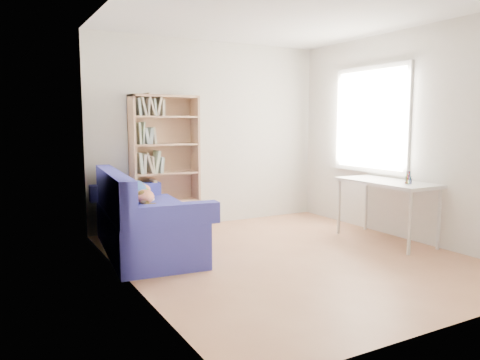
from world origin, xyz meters
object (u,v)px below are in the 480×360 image
bookshelf (165,169)px  desk (386,187)px  sofa (143,221)px  pen_cup (408,179)px

bookshelf → desk: 2.86m
sofa → bookshelf: 1.14m
sofa → pen_cup: bearing=-19.2°
bookshelf → pen_cup: (2.19, -2.16, -0.03)m
desk → pen_cup: 0.34m
bookshelf → desk: bookshelf is taller
sofa → desk: sofa is taller
desk → bookshelf: bearing=139.9°
sofa → bookshelf: size_ratio=1.09×
bookshelf → desk: bearing=-40.1°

